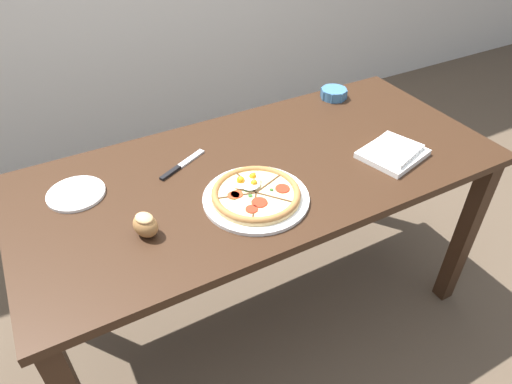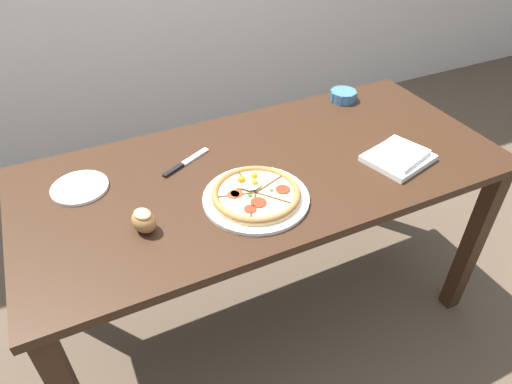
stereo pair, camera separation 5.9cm
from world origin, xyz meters
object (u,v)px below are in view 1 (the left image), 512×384
at_px(napkin_folded, 393,152).
at_px(knife_main, 182,165).
at_px(pizza, 256,195).
at_px(dining_table, 263,190).
at_px(bread_piece_near, 145,225).
at_px(side_saucer, 76,194).
at_px(ramekin_bowl, 334,93).

xyz_separation_m(napkin_folded, knife_main, (-0.65, 0.29, -0.01)).
bearing_deg(pizza, dining_table, 53.56).
relative_size(napkin_folded, bread_piece_near, 2.54).
xyz_separation_m(bread_piece_near, knife_main, (0.21, 0.26, -0.03)).
relative_size(dining_table, side_saucer, 9.18).
distance_m(dining_table, bread_piece_near, 0.48).
relative_size(ramekin_bowl, bread_piece_near, 1.17).
bearing_deg(bread_piece_near, ramekin_bowl, 24.06).
relative_size(napkin_folded, knife_main, 1.28).
bearing_deg(knife_main, ramekin_bowl, -14.81).
xyz_separation_m(dining_table, knife_main, (-0.23, 0.13, 0.11)).
bearing_deg(side_saucer, bread_piece_near, -63.55).
bearing_deg(napkin_folded, bread_piece_near, 177.97).
height_order(dining_table, knife_main, knife_main).
xyz_separation_m(pizza, side_saucer, (-0.47, 0.28, -0.01)).
bearing_deg(bread_piece_near, knife_main, 51.88).
distance_m(ramekin_bowl, side_saucer, 1.08).
distance_m(napkin_folded, knife_main, 0.71).
height_order(pizza, ramekin_bowl, pizza).
xyz_separation_m(dining_table, bread_piece_near, (-0.44, -0.13, 0.14)).
bearing_deg(knife_main, dining_table, -56.09).
relative_size(dining_table, ramekin_bowl, 14.39).
xyz_separation_m(napkin_folded, side_saucer, (-0.99, 0.30, -0.01)).
distance_m(napkin_folded, bread_piece_near, 0.86).
bearing_deg(side_saucer, knife_main, -1.69).
bearing_deg(dining_table, side_saucer, 166.24).
distance_m(napkin_folded, side_saucer, 1.03).
relative_size(dining_table, bread_piece_near, 16.80).
relative_size(pizza, side_saucer, 1.84).
bearing_deg(dining_table, napkin_folded, -21.17).
bearing_deg(pizza, bread_piece_near, 178.17).
distance_m(ramekin_bowl, napkin_folded, 0.46).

